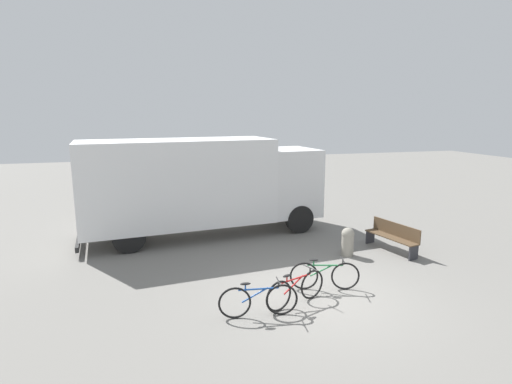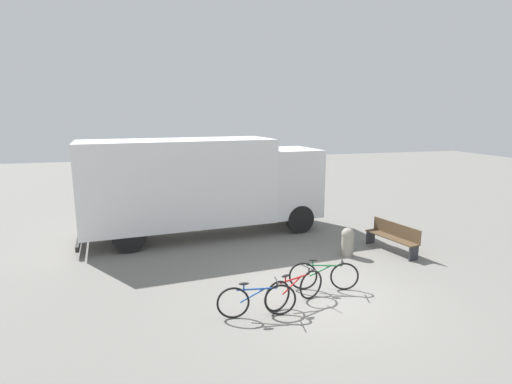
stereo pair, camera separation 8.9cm
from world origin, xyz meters
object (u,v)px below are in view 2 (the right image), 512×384
object	(u,v)px
bicycle_far	(324,275)
bollard_near_bench	(348,241)
bicycle_middle	(295,289)
park_bench	(393,236)
bicycle_near	(257,300)
delivery_truck	(202,183)

from	to	relation	value
bicycle_far	bollard_near_bench	distance (m)	2.59
bicycle_middle	bicycle_far	distance (m)	1.09
park_bench	bicycle_near	size ratio (longest dim) A/B	1.14
bicycle_far	bicycle_middle	bearing A→B (deg)	-133.81
delivery_truck	bicycle_far	world-z (taller)	delivery_truck
bicycle_near	bollard_near_bench	distance (m)	4.54
delivery_truck	bicycle_near	size ratio (longest dim) A/B	5.02
bicycle_middle	bicycle_far	bearing A→B (deg)	8.65
park_bench	bicycle_far	world-z (taller)	park_bench
bicycle_middle	bicycle_near	bearing A→B (deg)	175.75
bollard_near_bench	bicycle_near	bearing A→B (deg)	-141.92
delivery_truck	bicycle_near	distance (m)	6.23
delivery_truck	bollard_near_bench	distance (m)	5.23
bollard_near_bench	bicycle_middle	bearing A→B (deg)	-136.27
park_bench	bicycle_far	size ratio (longest dim) A/B	1.17
park_bench	bollard_near_bench	distance (m)	1.55
park_bench	bicycle_middle	size ratio (longest dim) A/B	1.20
park_bench	bollard_near_bench	xyz separation A→B (m)	(-1.55, -0.02, -0.02)
bicycle_near	park_bench	bearing A→B (deg)	35.86
delivery_truck	bicycle_far	size ratio (longest dim) A/B	5.17
delivery_truck	park_bench	xyz separation A→B (m)	(5.41, -3.24, -1.36)
park_bench	bicycle_near	bearing A→B (deg)	106.84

